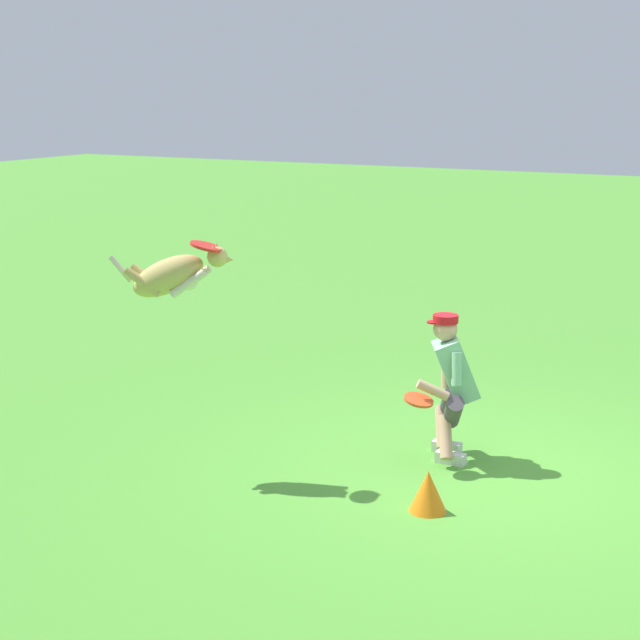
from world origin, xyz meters
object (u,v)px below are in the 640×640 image
(person, at_px, (451,382))
(frisbee_flying, at_px, (206,246))
(training_cone, at_px, (428,491))
(dog, at_px, (174,275))
(frisbee_held, at_px, (419,400))

(person, distance_m, frisbee_flying, 2.42)
(training_cone, bearing_deg, frisbee_flying, 2.01)
(frisbee_flying, bearing_deg, dog, 14.84)
(dog, bearing_deg, person, 12.41)
(frisbee_flying, relative_size, frisbee_held, 1.04)
(frisbee_flying, height_order, frisbee_held, frisbee_flying)
(person, distance_m, training_cone, 1.32)
(frisbee_flying, height_order, training_cone, frisbee_flying)
(person, xyz_separation_m, frisbee_flying, (1.68, 1.24, 1.23))
(dog, height_order, frisbee_held, dog)
(person, bearing_deg, dog, 5.55)
(frisbee_held, height_order, training_cone, frisbee_held)
(person, relative_size, frisbee_flying, 4.89)
(person, bearing_deg, training_cone, 75.14)
(person, height_order, training_cone, person)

